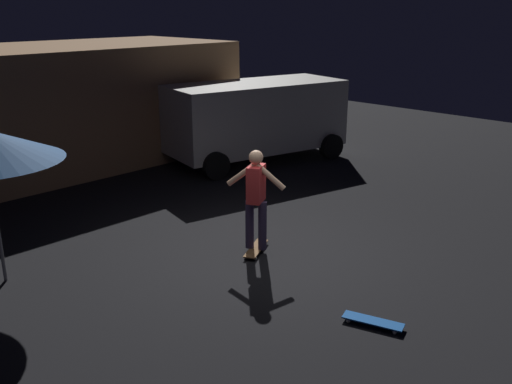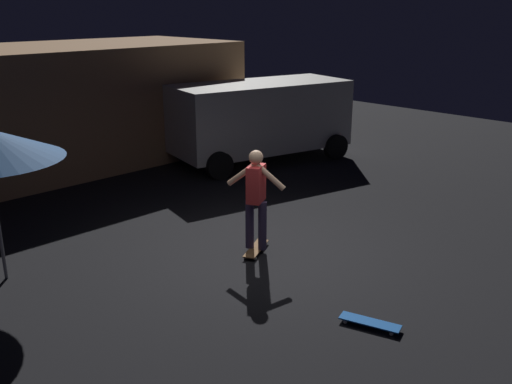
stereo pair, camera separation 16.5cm
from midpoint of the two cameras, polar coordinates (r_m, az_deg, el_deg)
name	(u,v)px [view 2 (the right image)]	position (r m, az deg, el deg)	size (l,w,h in m)	color
ground_plane	(266,257)	(9.30, 1.57, -6.53)	(28.00, 28.00, 0.00)	black
parked_van	(260,116)	(14.81, 0.77, 7.62)	(4.91, 3.07, 2.03)	silver
skateboard_ridden	(256,249)	(9.45, 0.50, -5.73)	(0.79, 0.53, 0.07)	olive
skateboard_spare	(370,322)	(7.57, 12.02, -12.72)	(0.43, 0.80, 0.07)	#1959B2
skater	(256,193)	(9.10, 0.52, -0.08)	(0.53, 0.92, 1.67)	#382D4C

